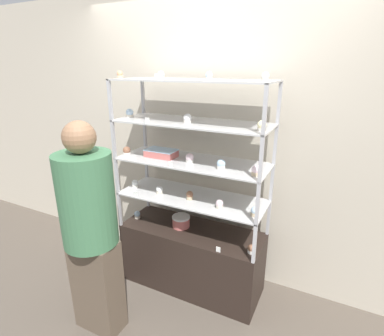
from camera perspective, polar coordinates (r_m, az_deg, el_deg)
ground_plane at (r=3.03m, az=0.00°, el=-21.10°), size 20.00×20.00×0.00m
back_wall at (r=2.75m, az=3.54°, el=5.17°), size 8.00×0.05×2.60m
display_base at (r=2.86m, az=0.00°, el=-16.63°), size 1.25×0.47×0.58m
display_riser_lower at (r=2.56m, az=0.00°, el=-5.84°), size 1.25×0.47×0.32m
display_riser_middle at (r=2.44m, az=0.00°, el=0.96°), size 1.25×0.47×0.32m
display_riser_upper at (r=2.36m, az=0.00°, el=8.32°), size 1.25×0.47×0.32m
display_riser_top at (r=2.33m, az=0.00°, el=16.04°), size 1.25×0.47×0.32m
layer_cake_centerpiece at (r=2.72m, az=-2.09°, el=-10.10°), size 0.16×0.16×0.10m
sheet_cake_frosted at (r=2.55m, az=-5.90°, el=2.86°), size 0.26×0.15×0.06m
cupcake_0 at (r=2.91m, az=-10.38°, el=-8.74°), size 0.06×0.06×0.07m
cupcake_1 at (r=2.43m, az=11.23°, el=-14.90°), size 0.06×0.06×0.07m
price_tag_0 at (r=2.41m, az=5.01°, el=-15.20°), size 0.04×0.00×0.04m
cupcake_2 at (r=2.77m, az=-10.81°, el=-2.98°), size 0.06×0.06×0.07m
cupcake_3 at (r=2.60m, az=-6.22°, el=-4.19°), size 0.06×0.06×0.07m
cupcake_4 at (r=2.48m, az=-0.46°, el=-5.23°), size 0.06×0.06×0.07m
cupcake_5 at (r=2.34m, az=5.25°, el=-6.90°), size 0.06×0.06×0.07m
cupcake_6 at (r=2.27m, az=11.83°, el=-8.11°), size 0.06×0.06×0.07m
price_tag_1 at (r=2.59m, az=-10.66°, el=-4.87°), size 0.04×0.00×0.04m
cupcake_7 at (r=2.64m, az=-12.32°, el=3.15°), size 0.07×0.07×0.08m
cupcake_8 at (r=2.37m, az=-0.44°, el=1.84°), size 0.07×0.07×0.08m
cupcake_9 at (r=2.24m, az=5.56°, el=0.67°), size 0.07×0.07×0.08m
cupcake_10 at (r=2.14m, az=12.11°, el=-0.48°), size 0.07×0.07×0.08m
price_tag_2 at (r=2.29m, az=-4.09°, el=0.76°), size 0.04×0.00×0.04m
cupcake_11 at (r=2.63m, az=-11.78°, el=10.19°), size 0.06×0.06×0.07m
cupcake_12 at (r=2.30m, az=-0.85°, el=9.37°), size 0.06×0.06×0.07m
cupcake_13 at (r=2.07m, az=13.16°, el=7.80°), size 0.06×0.06×0.07m
price_tag_3 at (r=2.31m, az=-8.52°, el=8.95°), size 0.04×0.00×0.04m
cupcake_14 at (r=2.55m, az=-13.56°, el=16.90°), size 0.05×0.05×0.06m
cupcake_15 at (r=2.31m, az=-5.92°, el=17.15°), size 0.05×0.05×0.06m
cupcake_16 at (r=2.15m, az=3.25°, el=17.09°), size 0.05×0.05×0.06m
cupcake_17 at (r=2.02m, az=13.80°, el=16.49°), size 0.05×0.05×0.06m
price_tag_4 at (r=2.23m, az=-6.72°, el=16.89°), size 0.04×0.00×0.04m
customer_figure at (r=2.26m, az=-18.78°, el=-10.72°), size 0.38×0.38×1.63m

